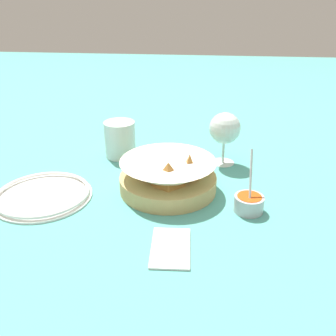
# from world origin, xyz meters

# --- Properties ---
(ground_plane) EXTENTS (4.00, 4.00, 0.00)m
(ground_plane) POSITION_xyz_m (0.00, 0.00, 0.00)
(ground_plane) COLOR teal
(food_basket) EXTENTS (0.22, 0.22, 0.09)m
(food_basket) POSITION_xyz_m (0.02, -0.01, 0.03)
(food_basket) COLOR tan
(food_basket) RESTS_ON ground_plane
(sauce_cup) EXTENTS (0.07, 0.06, 0.13)m
(sauce_cup) POSITION_xyz_m (-0.05, -0.19, 0.02)
(sauce_cup) COLOR #B7B7BC
(sauce_cup) RESTS_ON ground_plane
(wine_glass) EXTENTS (0.08, 0.08, 0.14)m
(wine_glass) POSITION_xyz_m (0.19, -0.14, 0.09)
(wine_glass) COLOR silver
(wine_glass) RESTS_ON ground_plane
(beer_mug) EXTENTS (0.12, 0.09, 0.10)m
(beer_mug) POSITION_xyz_m (0.21, 0.14, 0.05)
(beer_mug) COLOR silver
(beer_mug) RESTS_ON ground_plane
(side_plate) EXTENTS (0.22, 0.22, 0.01)m
(side_plate) POSITION_xyz_m (-0.04, 0.26, 0.01)
(side_plate) COLOR white
(side_plate) RESTS_ON ground_plane
(napkin) EXTENTS (0.12, 0.08, 0.01)m
(napkin) POSITION_xyz_m (-0.19, -0.04, 0.00)
(napkin) COLOR white
(napkin) RESTS_ON ground_plane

